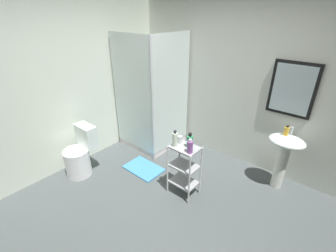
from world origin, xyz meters
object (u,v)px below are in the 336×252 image
object	(u,v)px
pedestal_sink	(284,152)
bath_mat	(144,168)
storage_cart	(184,167)
lotion_bottle_white	(175,139)
shower_stall	(153,122)
conditioner_bottle_purple	(190,147)
hand_soap_bottle	(286,131)
rinse_cup	(180,140)
body_wash_bottle_green	(190,141)
toilet	(80,155)

from	to	relation	value
pedestal_sink	bath_mat	bearing A→B (deg)	-151.15
storage_cart	lotion_bottle_white	xyz separation A→B (m)	(-0.11, -0.06, 0.40)
shower_stall	conditioner_bottle_purple	size ratio (longest dim) A/B	10.91
bath_mat	hand_soap_bottle	bearing A→B (deg)	30.41
storage_cart	hand_soap_bottle	size ratio (longest dim) A/B	5.30
bath_mat	storage_cart	bearing A→B (deg)	-0.81
lotion_bottle_white	rinse_cup	size ratio (longest dim) A/B	2.23
storage_cart	body_wash_bottle_green	distance (m)	0.39
pedestal_sink	lotion_bottle_white	distance (m)	1.50
shower_stall	pedestal_sink	xyz separation A→B (m)	(2.15, 0.31, 0.12)
pedestal_sink	toilet	distance (m)	2.93
lotion_bottle_white	conditioner_bottle_purple	distance (m)	0.23
conditioner_bottle_purple	lotion_bottle_white	bearing A→B (deg)	-179.52
pedestal_sink	toilet	xyz separation A→B (m)	(-2.42, -1.64, -0.26)
shower_stall	rinse_cup	world-z (taller)	shower_stall
shower_stall	bath_mat	bearing A→B (deg)	-58.40
toilet	lotion_bottle_white	world-z (taller)	lotion_bottle_white
body_wash_bottle_green	conditioner_bottle_purple	world-z (taller)	body_wash_bottle_green
hand_soap_bottle	lotion_bottle_white	distance (m)	1.48
shower_stall	bath_mat	size ratio (longest dim) A/B	3.33
hand_soap_bottle	rinse_cup	size ratio (longest dim) A/B	1.38
hand_soap_bottle	bath_mat	size ratio (longest dim) A/B	0.23
pedestal_sink	bath_mat	world-z (taller)	pedestal_sink
pedestal_sink	lotion_bottle_white	bearing A→B (deg)	-135.49
pedestal_sink	storage_cart	size ratio (longest dim) A/B	1.09
pedestal_sink	hand_soap_bottle	bearing A→B (deg)	140.66
body_wash_bottle_green	conditioner_bottle_purple	size ratio (longest dim) A/B	1.08
toilet	body_wash_bottle_green	size ratio (longest dim) A/B	3.85
toilet	storage_cart	bearing A→B (deg)	24.29
lotion_bottle_white	rinse_cup	bearing A→B (deg)	90.15
lotion_bottle_white	toilet	bearing A→B (deg)	-156.18
toilet	rinse_cup	world-z (taller)	rinse_cup
body_wash_bottle_green	conditioner_bottle_purple	xyz separation A→B (m)	(0.07, -0.10, -0.00)
storage_cart	bath_mat	world-z (taller)	storage_cart
pedestal_sink	rinse_cup	bearing A→B (deg)	-138.45
rinse_cup	bath_mat	bearing A→B (deg)	-177.77
conditioner_bottle_purple	rinse_cup	size ratio (longest dim) A/B	1.81
toilet	shower_stall	bearing A→B (deg)	78.87
rinse_cup	bath_mat	world-z (taller)	rinse_cup
bath_mat	rinse_cup	bearing A→B (deg)	2.23
shower_stall	hand_soap_bottle	distance (m)	2.18
toilet	bath_mat	xyz separation A→B (m)	(0.67, 0.68, -0.31)
shower_stall	lotion_bottle_white	distance (m)	1.37
toilet	body_wash_bottle_green	xyz separation A→B (m)	(1.52, 0.70, 0.51)
pedestal_sink	hand_soap_bottle	xyz separation A→B (m)	(-0.04, 0.04, 0.29)
conditioner_bottle_purple	bath_mat	distance (m)	1.23
lotion_bottle_white	body_wash_bottle_green	xyz separation A→B (m)	(0.16, 0.10, -0.01)
rinse_cup	bath_mat	distance (m)	1.04
toilet	conditioner_bottle_purple	world-z (taller)	conditioner_bottle_purple
rinse_cup	conditioner_bottle_purple	bearing A→B (deg)	-23.40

